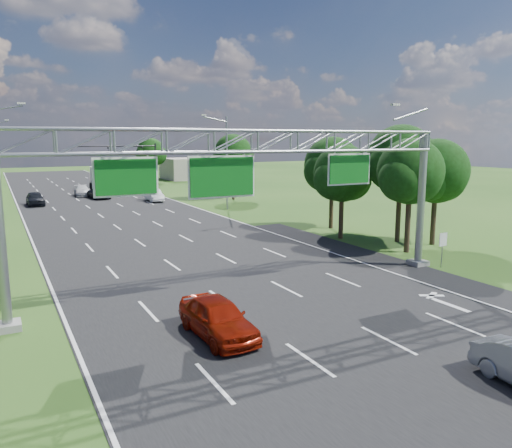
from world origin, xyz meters
TOP-DOWN VIEW (x-y plane):
  - ground at (0.00, 30.00)m, footprint 220.00×220.00m
  - road at (0.00, 30.00)m, footprint 18.00×180.00m
  - road_flare at (10.20, 14.00)m, footprint 3.00×30.00m
  - sign_gantry at (0.33, 12.00)m, footprint 23.50×1.00m
  - regulatory_sign at (12.40, 10.98)m, footprint 0.60×0.08m
  - traffic_signal at (7.48, 65.00)m, footprint 12.21×0.24m
  - streetlight_r_mid at (11.30, 40.00)m, footprint 2.97×0.22m
  - tree_cluster_right at (14.80, 19.19)m, footprint 9.91×14.60m
  - tree_verge_rd at (16.08, 48.04)m, footprint 5.76×4.80m
  - tree_verge_re at (14.08, 78.04)m, footprint 5.76×4.80m
  - building_right at (24.00, 82.00)m, footprint 12.00×9.00m
  - red_coupe at (-3.77, 7.42)m, footprint 1.97×4.61m
  - car_queue_a at (-0.53, 60.87)m, footprint 2.17×4.84m
  - car_queue_b at (0.93, 56.69)m, footprint 2.50×4.81m
  - car_queue_c at (-6.94, 53.36)m, footprint 1.90×4.65m
  - car_queue_d at (6.44, 50.78)m, footprint 1.74×4.54m
  - box_truck at (3.30, 66.30)m, footprint 3.07×9.28m

SIDE VIEW (x-z plane):
  - ground at x=0.00m, z-range 0.00..0.00m
  - road at x=0.00m, z-range -0.01..0.01m
  - road_flare at x=10.20m, z-range -0.01..0.01m
  - car_queue_b at x=0.93m, z-range 0.00..1.30m
  - car_queue_a at x=-0.53m, z-range 0.00..1.38m
  - car_queue_d at x=6.44m, z-range 0.00..1.48m
  - red_coupe at x=-3.77m, z-range 0.00..1.55m
  - car_queue_c at x=-6.94m, z-range 0.00..1.58m
  - regulatory_sign at x=12.40m, z-range 0.46..2.56m
  - box_truck at x=3.30m, z-range -0.07..3.39m
  - building_right at x=24.00m, z-range 0.00..4.00m
  - traffic_signal at x=7.48m, z-range 1.67..8.67m
  - tree_verge_re at x=14.08m, z-range 1.28..9.12m
  - tree_cluster_right at x=14.80m, z-range 0.97..9.65m
  - streetlight_r_mid at x=11.30m, z-range 0.50..10.66m
  - tree_verge_rd at x=16.08m, z-range 1.49..9.77m
  - sign_gantry at x=0.33m, z-range 2.11..11.67m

